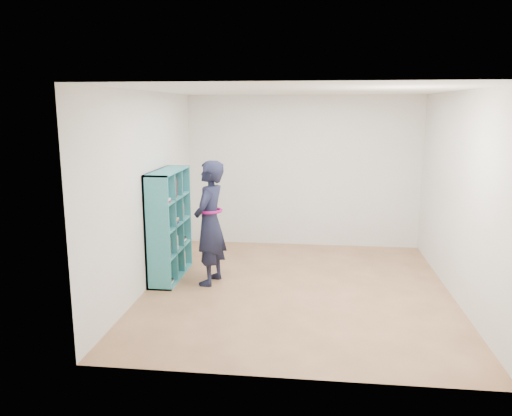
# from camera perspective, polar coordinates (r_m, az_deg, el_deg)

# --- Properties ---
(floor) EXTENTS (4.50, 4.50, 0.00)m
(floor) POSITION_cam_1_polar(r_m,az_deg,el_deg) (6.79, 4.71, -9.24)
(floor) COLOR brown
(floor) RESTS_ON ground
(ceiling) EXTENTS (4.50, 4.50, 0.00)m
(ceiling) POSITION_cam_1_polar(r_m,az_deg,el_deg) (6.35, 5.10, 13.27)
(ceiling) COLOR white
(ceiling) RESTS_ON wall_back
(wall_left) EXTENTS (0.02, 4.50, 2.60)m
(wall_left) POSITION_cam_1_polar(r_m,az_deg,el_deg) (6.80, -12.20, 1.94)
(wall_left) COLOR silver
(wall_left) RESTS_ON floor
(wall_right) EXTENTS (0.02, 4.50, 2.60)m
(wall_right) POSITION_cam_1_polar(r_m,az_deg,el_deg) (6.69, 22.28, 1.18)
(wall_right) COLOR silver
(wall_right) RESTS_ON floor
(wall_back) EXTENTS (4.00, 0.02, 2.60)m
(wall_back) POSITION_cam_1_polar(r_m,az_deg,el_deg) (8.67, 5.39, 4.16)
(wall_back) COLOR silver
(wall_back) RESTS_ON floor
(wall_front) EXTENTS (4.00, 0.02, 2.60)m
(wall_front) POSITION_cam_1_polar(r_m,az_deg,el_deg) (4.25, 3.89, -3.51)
(wall_front) COLOR silver
(wall_front) RESTS_ON floor
(bookshelf) EXTENTS (0.34, 1.16, 1.54)m
(bookshelf) POSITION_cam_1_polar(r_m,az_deg,el_deg) (7.14, -10.09, -2.04)
(bookshelf) COLOR teal
(bookshelf) RESTS_ON floor
(person) EXTENTS (0.51, 0.68, 1.70)m
(person) POSITION_cam_1_polar(r_m,az_deg,el_deg) (6.79, -5.31, -1.71)
(person) COLOR black
(person) RESTS_ON floor
(smartphone) EXTENTS (0.02, 0.11, 0.13)m
(smartphone) POSITION_cam_1_polar(r_m,az_deg,el_deg) (6.91, -6.21, -0.56)
(smartphone) COLOR silver
(smartphone) RESTS_ON person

